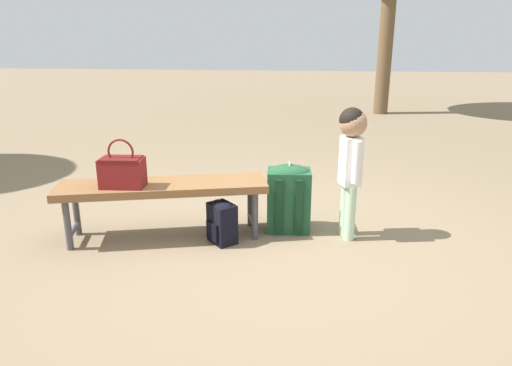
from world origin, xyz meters
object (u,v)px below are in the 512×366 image
(backpack_large, at_px, (289,196))
(child_standing, at_px, (351,153))
(handbag, at_px, (122,171))
(backpack_small, at_px, (222,221))
(park_bench, at_px, (163,190))

(backpack_large, bearing_deg, child_standing, -11.98)
(handbag, distance_m, backpack_small, 0.83)
(park_bench, distance_m, backpack_large, 1.00)
(park_bench, bearing_deg, child_standing, 6.88)
(park_bench, xyz_separation_m, handbag, (-0.26, -0.13, 0.18))
(backpack_large, xyz_separation_m, backpack_small, (-0.49, -0.32, -0.11))
(handbag, xyz_separation_m, backpack_small, (0.73, 0.08, -0.40))
(handbag, height_order, child_standing, child_standing)
(handbag, xyz_separation_m, child_standing, (1.69, 0.30, 0.12))
(child_standing, height_order, backpack_small, child_standing)
(child_standing, distance_m, backpack_large, 0.62)
(handbag, distance_m, backpack_large, 1.32)
(park_bench, bearing_deg, backpack_large, 15.77)
(park_bench, distance_m, child_standing, 1.47)
(handbag, bearing_deg, park_bench, 26.63)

